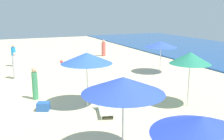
{
  "coord_description": "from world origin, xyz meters",
  "views": [
    {
      "loc": [
        13.08,
        1.73,
        4.27
      ],
      "look_at": [
        -0.94,
        7.85,
        0.84
      ],
      "focal_mm": 42.71,
      "sensor_mm": 36.0,
      "label": 1
    }
  ],
  "objects_px": {
    "lounge_chair_0_0": "(106,109)",
    "umbrella_2": "(161,44)",
    "umbrella_0": "(87,58)",
    "umbrella_3": "(123,85)",
    "cooler_box_0": "(43,106)",
    "beachgoer_0": "(35,84)",
    "umbrella_4": "(202,126)",
    "beachgoer_2": "(104,49)",
    "umbrella_1": "(190,58)",
    "beach_ball_1": "(61,61)",
    "beachgoer_3": "(14,56)",
    "beachgoer_1": "(16,67)"
  },
  "relations": [
    {
      "from": "lounge_chair_0_0",
      "to": "umbrella_2",
      "type": "bearing_deg",
      "value": 56.13
    },
    {
      "from": "umbrella_0",
      "to": "umbrella_3",
      "type": "bearing_deg",
      "value": -5.24
    },
    {
      "from": "cooler_box_0",
      "to": "beachgoer_0",
      "type": "bearing_deg",
      "value": 117.34
    },
    {
      "from": "umbrella_3",
      "to": "umbrella_4",
      "type": "xyz_separation_m",
      "value": [
        2.9,
        0.23,
        -0.07
      ]
    },
    {
      "from": "umbrella_4",
      "to": "beachgoer_2",
      "type": "bearing_deg",
      "value": 163.3
    },
    {
      "from": "lounge_chair_0_0",
      "to": "umbrella_4",
      "type": "height_order",
      "value": "umbrella_4"
    },
    {
      "from": "umbrella_1",
      "to": "beach_ball_1",
      "type": "xyz_separation_m",
      "value": [
        -12.42,
        -2.94,
        -2.09
      ]
    },
    {
      "from": "beachgoer_3",
      "to": "beach_ball_1",
      "type": "distance_m",
      "value": 3.75
    },
    {
      "from": "beachgoer_1",
      "to": "beachgoer_2",
      "type": "relative_size",
      "value": 1.09
    },
    {
      "from": "umbrella_1",
      "to": "umbrella_2",
      "type": "height_order",
      "value": "umbrella_1"
    },
    {
      "from": "lounge_chair_0_0",
      "to": "beachgoer_3",
      "type": "bearing_deg",
      "value": 118.68
    },
    {
      "from": "lounge_chair_0_0",
      "to": "beachgoer_3",
      "type": "height_order",
      "value": "beachgoer_3"
    },
    {
      "from": "cooler_box_0",
      "to": "beach_ball_1",
      "type": "height_order",
      "value": "cooler_box_0"
    },
    {
      "from": "umbrella_1",
      "to": "beachgoer_3",
      "type": "xyz_separation_m",
      "value": [
        -12.48,
        -6.63,
        -1.43
      ]
    },
    {
      "from": "beachgoer_3",
      "to": "beach_ball_1",
      "type": "relative_size",
      "value": 6.73
    },
    {
      "from": "umbrella_0",
      "to": "umbrella_2",
      "type": "distance_m",
      "value": 8.0
    },
    {
      "from": "beachgoer_0",
      "to": "beachgoer_3",
      "type": "xyz_separation_m",
      "value": [
        -8.75,
        -0.39,
        0.03
      ]
    },
    {
      "from": "lounge_chair_0_0",
      "to": "umbrella_2",
      "type": "xyz_separation_m",
      "value": [
        -5.49,
        6.35,
        1.78
      ]
    },
    {
      "from": "umbrella_0",
      "to": "beachgoer_0",
      "type": "height_order",
      "value": "umbrella_0"
    },
    {
      "from": "umbrella_0",
      "to": "lounge_chair_0_0",
      "type": "height_order",
      "value": "umbrella_0"
    },
    {
      "from": "lounge_chair_0_0",
      "to": "beach_ball_1",
      "type": "bearing_deg",
      "value": 101.1
    },
    {
      "from": "umbrella_0",
      "to": "lounge_chair_0_0",
      "type": "relative_size",
      "value": 1.72
    },
    {
      "from": "umbrella_1",
      "to": "beachgoer_2",
      "type": "xyz_separation_m",
      "value": [
        -14.23,
        1.57,
        -1.51
      ]
    },
    {
      "from": "umbrella_4",
      "to": "beachgoer_3",
      "type": "relative_size",
      "value": 1.37
    },
    {
      "from": "beachgoer_0",
      "to": "beachgoer_2",
      "type": "bearing_deg",
      "value": 79.3
    },
    {
      "from": "beach_ball_1",
      "to": "umbrella_1",
      "type": "bearing_deg",
      "value": 13.31
    },
    {
      "from": "umbrella_0",
      "to": "beachgoer_1",
      "type": "distance_m",
      "value": 7.22
    },
    {
      "from": "beachgoer_0",
      "to": "beachgoer_2",
      "type": "relative_size",
      "value": 1.02
    },
    {
      "from": "beachgoer_2",
      "to": "beach_ball_1",
      "type": "relative_size",
      "value": 6.13
    },
    {
      "from": "beachgoer_1",
      "to": "beachgoer_3",
      "type": "height_order",
      "value": "beachgoer_3"
    },
    {
      "from": "umbrella_3",
      "to": "umbrella_4",
      "type": "distance_m",
      "value": 2.91
    },
    {
      "from": "umbrella_1",
      "to": "beach_ball_1",
      "type": "height_order",
      "value": "umbrella_1"
    },
    {
      "from": "umbrella_1",
      "to": "beachgoer_3",
      "type": "distance_m",
      "value": 14.2
    },
    {
      "from": "beach_ball_1",
      "to": "umbrella_2",
      "type": "bearing_deg",
      "value": 40.85
    },
    {
      "from": "umbrella_1",
      "to": "umbrella_2",
      "type": "distance_m",
      "value": 6.6
    },
    {
      "from": "umbrella_0",
      "to": "beach_ball_1",
      "type": "relative_size",
      "value": 9.8
    },
    {
      "from": "umbrella_0",
      "to": "umbrella_4",
      "type": "xyz_separation_m",
      "value": [
        7.42,
        -0.18,
        -0.08
      ]
    },
    {
      "from": "umbrella_0",
      "to": "beachgoer_2",
      "type": "xyz_separation_m",
      "value": [
        -12.45,
        5.78,
        -1.52
      ]
    },
    {
      "from": "umbrella_1",
      "to": "beachgoer_2",
      "type": "height_order",
      "value": "umbrella_1"
    },
    {
      "from": "lounge_chair_0_0",
      "to": "cooler_box_0",
      "type": "xyz_separation_m",
      "value": [
        -1.43,
        -2.35,
        -0.03
      ]
    },
    {
      "from": "beachgoer_1",
      "to": "lounge_chair_0_0",
      "type": "bearing_deg",
      "value": 30.17
    },
    {
      "from": "beachgoer_3",
      "to": "beach_ball_1",
      "type": "height_order",
      "value": "beachgoer_3"
    },
    {
      "from": "umbrella_4",
      "to": "umbrella_2",
      "type": "bearing_deg",
      "value": 149.39
    },
    {
      "from": "lounge_chair_0_0",
      "to": "beachgoer_0",
      "type": "xyz_separation_m",
      "value": [
        -3.14,
        -2.44,
        0.55
      ]
    },
    {
      "from": "umbrella_4",
      "to": "beach_ball_1",
      "type": "xyz_separation_m",
      "value": [
        -18.05,
        1.45,
        -2.02
      ]
    },
    {
      "from": "umbrella_1",
      "to": "beachgoer_0",
      "type": "xyz_separation_m",
      "value": [
        -3.73,
        -6.24,
        -1.45
      ]
    },
    {
      "from": "beach_ball_1",
      "to": "umbrella_4",
      "type": "bearing_deg",
      "value": -4.59
    },
    {
      "from": "umbrella_2",
      "to": "umbrella_3",
      "type": "bearing_deg",
      "value": -39.11
    },
    {
      "from": "lounge_chair_0_0",
      "to": "beach_ball_1",
      "type": "height_order",
      "value": "lounge_chair_0_0"
    },
    {
      "from": "umbrella_4",
      "to": "beach_ball_1",
      "type": "bearing_deg",
      "value": 175.41
    }
  ]
}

